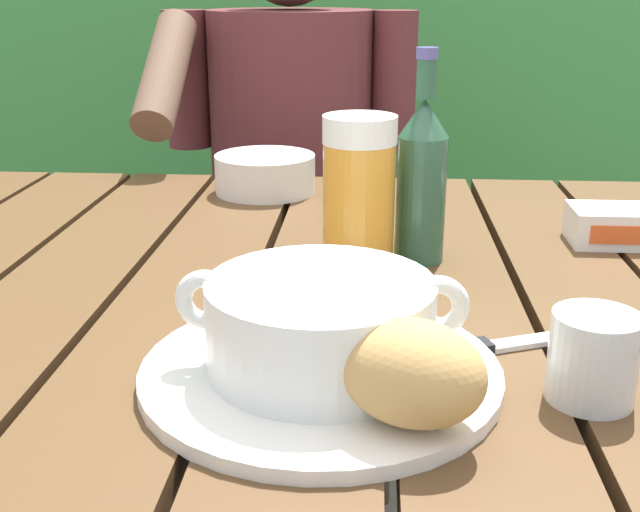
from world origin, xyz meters
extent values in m
cube|color=#51361E|center=(-0.28, 0.00, 0.75)|extent=(0.13, 0.89, 0.04)
cube|color=#51361E|center=(-0.14, 0.00, 0.75)|extent=(0.13, 0.89, 0.04)
cube|color=#51361E|center=(0.00, 0.00, 0.75)|extent=(0.13, 0.89, 0.04)
cube|color=#51361E|center=(0.14, 0.00, 0.75)|extent=(0.13, 0.89, 0.04)
cube|color=#51361E|center=(0.28, 0.00, 0.75)|extent=(0.13, 0.89, 0.04)
cube|color=#51361E|center=(0.00, 0.41, 0.69)|extent=(1.21, 0.03, 0.08)
cube|color=#51361E|center=(-0.58, 0.40, 0.37)|extent=(0.06, 0.06, 0.73)
cube|color=#3A813C|center=(0.00, 1.70, 0.93)|extent=(3.26, 0.60, 1.86)
cylinder|color=#4C3823|center=(-0.95, 1.85, 0.83)|extent=(0.10, 0.10, 1.66)
cylinder|color=#4C3823|center=(-0.62, 1.85, 0.68)|extent=(0.10, 0.10, 1.36)
cylinder|color=#443328|center=(0.09, 0.63, 0.22)|extent=(0.04, 0.04, 0.45)
cylinder|color=#443328|center=(-0.31, 0.63, 0.22)|extent=(0.04, 0.04, 0.45)
cylinder|color=#443328|center=(0.09, 1.02, 0.22)|extent=(0.04, 0.04, 0.45)
cylinder|color=#443328|center=(-0.31, 1.02, 0.22)|extent=(0.04, 0.04, 0.45)
cube|color=#443328|center=(-0.11, 0.82, 0.46)|extent=(0.43, 0.43, 0.02)
cylinder|color=#443328|center=(0.09, 1.02, 0.73)|extent=(0.04, 0.04, 0.56)
cylinder|color=#443328|center=(-0.31, 1.02, 0.73)|extent=(0.04, 0.04, 0.56)
cube|color=#443328|center=(-0.11, 1.02, 0.64)|extent=(0.39, 0.02, 0.04)
cube|color=#443328|center=(-0.11, 1.02, 0.78)|extent=(0.39, 0.02, 0.04)
cube|color=#443328|center=(-0.11, 1.02, 0.92)|extent=(0.39, 0.02, 0.04)
cylinder|color=#5A282A|center=(-0.02, 0.52, 0.23)|extent=(0.11, 0.11, 0.45)
cylinder|color=#5A282A|center=(-0.02, 0.62, 0.51)|extent=(0.13, 0.40, 0.13)
cylinder|color=#5A282A|center=(-0.19, 0.52, 0.23)|extent=(0.11, 0.11, 0.45)
cylinder|color=#5A282A|center=(-0.19, 0.62, 0.51)|extent=(0.13, 0.40, 0.13)
cylinder|color=#5A282A|center=(-0.11, 0.72, 0.77)|extent=(0.32, 0.32, 0.51)
cylinder|color=#5A282A|center=(0.09, 0.70, 0.89)|extent=(0.08, 0.08, 0.26)
cylinder|color=#5A282A|center=(-0.31, 0.70, 0.89)|extent=(0.08, 0.08, 0.26)
cylinder|color=brown|center=(-0.31, 0.54, 0.92)|extent=(0.07, 0.25, 0.21)
cylinder|color=white|center=(0.01, -0.25, 0.77)|extent=(0.29, 0.29, 0.01)
cylinder|color=white|center=(0.01, -0.25, 0.82)|extent=(0.18, 0.18, 0.07)
cylinder|color=#96421E|center=(0.01, -0.25, 0.83)|extent=(0.16, 0.16, 0.01)
torus|color=white|center=(-0.08, -0.25, 0.83)|extent=(0.05, 0.01, 0.05)
torus|color=white|center=(0.11, -0.25, 0.83)|extent=(0.05, 0.01, 0.05)
ellipsoid|color=tan|center=(0.08, -0.33, 0.82)|extent=(0.13, 0.11, 0.08)
cylinder|color=orange|center=(0.04, 0.01, 0.84)|extent=(0.08, 0.08, 0.14)
cylinder|color=white|center=(0.04, 0.01, 0.92)|extent=(0.08, 0.08, 0.03)
cylinder|color=#2C553C|center=(0.11, 0.04, 0.84)|extent=(0.06, 0.06, 0.14)
cone|color=#2C553C|center=(0.11, 0.04, 0.93)|extent=(0.06, 0.06, 0.04)
cylinder|color=#2C553C|center=(0.11, 0.04, 0.97)|extent=(0.02, 0.02, 0.04)
cylinder|color=#564F90|center=(0.11, 0.04, 1.00)|extent=(0.02, 0.02, 0.01)
cylinder|color=silver|center=(0.22, -0.27, 0.80)|extent=(0.07, 0.07, 0.07)
cube|color=white|center=(0.35, 0.12, 0.79)|extent=(0.10, 0.08, 0.04)
cube|color=#E15424|center=(0.35, 0.08, 0.79)|extent=(0.07, 0.00, 0.02)
cube|color=silver|center=(0.19, -0.18, 0.77)|extent=(0.11, 0.06, 0.00)
cube|color=black|center=(0.13, -0.20, 0.77)|extent=(0.06, 0.04, 0.01)
cylinder|color=white|center=(-0.11, 0.34, 0.80)|extent=(0.15, 0.15, 0.06)
camera|label=1|loc=(0.05, -0.81, 1.07)|focal=43.87mm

